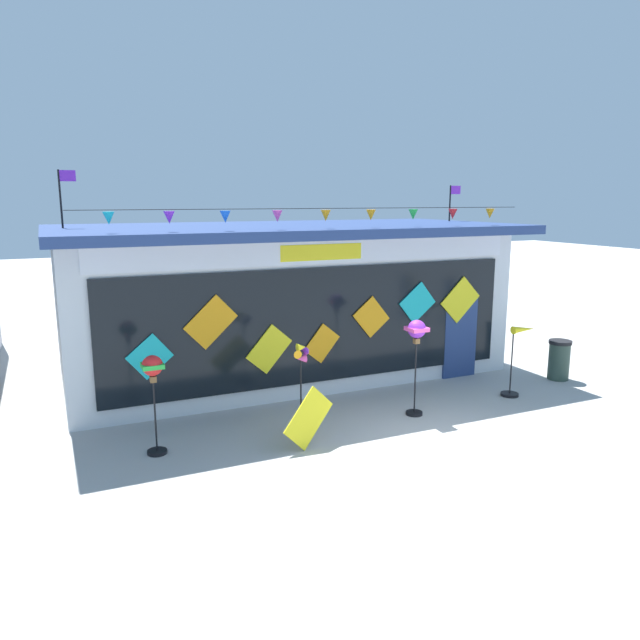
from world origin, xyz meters
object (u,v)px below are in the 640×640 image
at_px(kite_shop_building, 284,299).
at_px(wind_spinner_left, 301,382).
at_px(wind_spinner_center_left, 416,339).
at_px(wind_spinner_far_left, 153,377).
at_px(wind_spinner_center_right, 518,354).
at_px(display_kite_on_ground, 309,418).
at_px(trash_bin, 559,360).

relative_size(kite_shop_building, wind_spinner_left, 6.22).
bearing_deg(wind_spinner_center_left, wind_spinner_left, 179.15).
height_order(wind_spinner_far_left, wind_spinner_left, wind_spinner_far_left).
bearing_deg(wind_spinner_center_right, wind_spinner_left, -178.91).
distance_m(wind_spinner_left, display_kite_on_ground, 0.77).
bearing_deg(trash_bin, display_kite_on_ground, -170.15).
height_order(trash_bin, display_kite_on_ground, display_kite_on_ground).
height_order(wind_spinner_far_left, display_kite_on_ground, wind_spinner_far_left).
distance_m(kite_shop_building, trash_bin, 6.64).
bearing_deg(wind_spinner_center_left, wind_spinner_center_right, 2.81).
xyz_separation_m(wind_spinner_left, wind_spinner_center_right, (5.07, 0.10, -0.05)).
relative_size(wind_spinner_left, display_kite_on_ground, 1.75).
relative_size(wind_spinner_far_left, wind_spinner_center_right, 1.11).
relative_size(wind_spinner_left, wind_spinner_center_right, 1.10).
relative_size(kite_shop_building, wind_spinner_center_right, 6.86).
bearing_deg(wind_spinner_center_right, wind_spinner_center_left, -177.19).
distance_m(trash_bin, display_kite_on_ground, 7.03).
bearing_deg(wind_spinner_left, wind_spinner_far_left, 176.15).
bearing_deg(wind_spinner_left, display_kite_on_ground, -101.63).
bearing_deg(wind_spinner_center_right, display_kite_on_ground, -172.24).
distance_m(kite_shop_building, wind_spinner_center_right, 5.48).
bearing_deg(display_kite_on_ground, trash_bin, 9.85).
xyz_separation_m(kite_shop_building, trash_bin, (5.63, -3.26, -1.35)).
bearing_deg(wind_spinner_left, wind_spinner_center_left, -0.85).
bearing_deg(kite_shop_building, wind_spinner_left, -107.00).
bearing_deg(trash_bin, kite_shop_building, 149.90).
xyz_separation_m(wind_spinner_center_left, trash_bin, (4.41, 0.63, -1.05)).
bearing_deg(display_kite_on_ground, wind_spinner_center_left, 12.90).
bearing_deg(display_kite_on_ground, kite_shop_building, 73.72).
height_order(kite_shop_building, wind_spinner_center_right, kite_shop_building).
xyz_separation_m(wind_spinner_center_right, display_kite_on_ground, (-5.19, -0.71, -0.40)).
height_order(kite_shop_building, wind_spinner_far_left, kite_shop_building).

